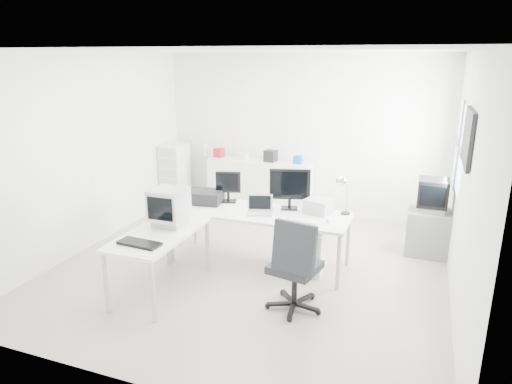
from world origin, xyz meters
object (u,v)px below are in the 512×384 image
(laptop, at_px, (260,206))
(tv_cabinet, at_px, (428,232))
(drawer_pedestal, at_px, (310,249))
(lcd_monitor_small, at_px, (228,187))
(lcd_monitor_large, at_px, (290,189))
(main_desk, at_px, (259,238))
(filing_cabinet, at_px, (175,175))
(crt_monitor, at_px, (169,205))
(office_chair, at_px, (295,263))
(crt_tv, at_px, (433,196))
(inkjet_printer, at_px, (205,197))
(laser_printer, at_px, (318,206))
(side_desk, at_px, (161,261))
(sideboard, at_px, (260,186))

(laptop, xyz_separation_m, tv_cabinet, (2.11, 1.24, -0.54))
(drawer_pedestal, xyz_separation_m, laptop, (-0.65, -0.15, 0.56))
(lcd_monitor_small, relative_size, lcd_monitor_large, 0.78)
(main_desk, height_order, filing_cabinet, filing_cabinet)
(crt_monitor, xyz_separation_m, office_chair, (1.62, -0.10, -0.45))
(office_chair, bearing_deg, crt_tv, 67.94)
(laptop, bearing_deg, inkjet_printer, 150.35)
(inkjet_printer, xyz_separation_m, laser_printer, (1.60, 0.12, 0.01))
(side_desk, relative_size, laser_printer, 4.30)
(main_desk, bearing_deg, tv_cabinet, 27.74)
(laptop, bearing_deg, crt_tv, 13.25)
(crt_tv, relative_size, sideboard, 0.26)
(lcd_monitor_large, xyz_separation_m, sideboard, (-1.09, 1.85, -0.56))
(lcd_monitor_large, bearing_deg, lcd_monitor_small, 164.72)
(side_desk, relative_size, tv_cabinet, 2.15)
(side_desk, distance_m, inkjet_printer, 1.29)
(sideboard, bearing_deg, main_desk, -70.48)
(inkjet_printer, bearing_deg, sideboard, 79.04)
(inkjet_printer, xyz_separation_m, office_chair, (1.62, -1.05, -0.28))
(lcd_monitor_large, xyz_separation_m, crt_monitor, (-1.20, -1.10, -0.03))
(office_chair, relative_size, crt_tv, 2.23)
(drawer_pedestal, height_order, laptop, laptop)
(filing_cabinet, bearing_deg, side_desk, -63.02)
(office_chair, bearing_deg, lcd_monitor_small, 149.25)
(lcd_monitor_large, bearing_deg, crt_tv, 10.81)
(lcd_monitor_large, relative_size, crt_tv, 1.13)
(office_chair, distance_m, sideboard, 3.41)
(drawer_pedestal, height_order, laser_printer, laser_printer)
(side_desk, relative_size, office_chair, 1.25)
(laser_printer, distance_m, filing_cabinet, 3.49)
(lcd_monitor_large, height_order, office_chair, lcd_monitor_large)
(side_desk, xyz_separation_m, lcd_monitor_large, (1.20, 1.35, 0.66))
(crt_monitor, distance_m, tv_cabinet, 3.67)
(main_desk, bearing_deg, crt_tv, 27.74)
(lcd_monitor_large, xyz_separation_m, office_chair, (0.42, -1.20, -0.47))
(lcd_monitor_small, relative_size, filing_cabinet, 0.37)
(side_desk, bearing_deg, inkjet_printer, 90.00)
(crt_tv, bearing_deg, lcd_monitor_large, -153.91)
(drawer_pedestal, xyz_separation_m, crt_tv, (1.46, 1.09, 0.58))
(crt_monitor, height_order, crt_tv, crt_monitor)
(drawer_pedestal, bearing_deg, laser_printer, 73.61)
(lcd_monitor_small, bearing_deg, main_desk, -40.41)
(laptop, height_order, crt_tv, crt_tv)
(laptop, distance_m, filing_cabinet, 3.08)
(lcd_monitor_small, bearing_deg, laser_printer, -17.29)
(lcd_monitor_large, xyz_separation_m, tv_cabinet, (1.81, 0.89, -0.71))
(laser_printer, bearing_deg, lcd_monitor_small, -167.69)
(drawer_pedestal, height_order, office_chair, office_chair)
(lcd_monitor_small, distance_m, tv_cabinet, 2.92)
(inkjet_printer, bearing_deg, office_chair, -40.86)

